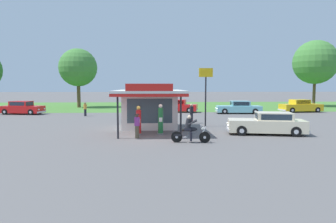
# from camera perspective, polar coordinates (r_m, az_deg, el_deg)

# --- Properties ---
(ground_plane) EXTENTS (300.00, 300.00, 0.00)m
(ground_plane) POSITION_cam_1_polar(r_m,az_deg,el_deg) (19.51, -4.19, -4.77)
(ground_plane) COLOR #5B5959
(grass_verge_strip) EXTENTS (120.00, 24.00, 0.01)m
(grass_verge_strip) POSITION_cam_1_polar(r_m,az_deg,el_deg) (49.35, -3.59, 1.02)
(grass_verge_strip) COLOR #477A33
(grass_verge_strip) RESTS_ON ground
(service_station_kiosk) EXTENTS (4.77, 7.18, 3.38)m
(service_station_kiosk) POSITION_cam_1_polar(r_m,az_deg,el_deg) (23.20, -3.43, 1.02)
(service_station_kiosk) COLOR silver
(service_station_kiosk) RESTS_ON ground
(gas_pump_nearside) EXTENTS (0.44, 0.44, 1.92)m
(gas_pump_nearside) POSITION_cam_1_polar(r_m,az_deg,el_deg) (20.35, -5.52, -1.89)
(gas_pump_nearside) COLOR slate
(gas_pump_nearside) RESTS_ON ground
(gas_pump_offside) EXTENTS (0.44, 0.44, 2.04)m
(gas_pump_offside) POSITION_cam_1_polar(r_m,az_deg,el_deg) (20.34, -1.39, -1.71)
(gas_pump_offside) COLOR slate
(gas_pump_offside) RESTS_ON ground
(motorcycle_with_rider) EXTENTS (2.23, 0.70, 1.58)m
(motorcycle_with_rider) POSITION_cam_1_polar(r_m,az_deg,el_deg) (17.50, 4.13, -3.71)
(motorcycle_with_rider) COLOR black
(motorcycle_with_rider) RESTS_ON ground
(featured_classic_sedan) EXTENTS (5.39, 2.82, 1.48)m
(featured_classic_sedan) POSITION_cam_1_polar(r_m,az_deg,el_deg) (21.55, 18.08, -2.22)
(featured_classic_sedan) COLOR beige
(featured_classic_sedan) RESTS_ON ground
(parked_car_back_row_far_right) EXTENTS (5.64, 3.04, 1.55)m
(parked_car_back_row_far_right) POSITION_cam_1_polar(r_m,az_deg,el_deg) (37.89, 1.54, 0.94)
(parked_car_back_row_far_right) COLOR red
(parked_car_back_row_far_right) RESTS_ON ground
(parked_car_back_row_centre_right) EXTENTS (5.05, 2.72, 1.51)m
(parked_car_back_row_centre_right) POSITION_cam_1_polar(r_m,az_deg,el_deg) (38.82, -25.57, 0.57)
(parked_car_back_row_centre_right) COLOR red
(parked_car_back_row_centre_right) RESTS_ON ground
(parked_car_back_row_centre) EXTENTS (5.25, 2.39, 1.57)m
(parked_car_back_row_centre) POSITION_cam_1_polar(r_m,az_deg,el_deg) (41.28, 23.50, 0.88)
(parked_car_back_row_centre) COLOR gold
(parked_car_back_row_centre) RESTS_ON ground
(parked_car_back_row_far_left) EXTENTS (5.46, 2.34, 1.48)m
(parked_car_back_row_far_left) POSITION_cam_1_polar(r_m,az_deg,el_deg) (36.87, 13.08, 0.68)
(parked_car_back_row_far_left) COLOR #7AC6D1
(parked_car_back_row_far_left) RESTS_ON ground
(bystander_chatting_near_pumps) EXTENTS (0.34, 0.34, 1.70)m
(bystander_chatting_near_pumps) POSITION_cam_1_polar(r_m,az_deg,el_deg) (26.56, 4.41, -0.28)
(bystander_chatting_near_pumps) COLOR black
(bystander_chatting_near_pumps) RESTS_ON ground
(bystander_leaning_by_kiosk) EXTENTS (0.34, 0.34, 1.50)m
(bystander_leaning_by_kiosk) POSITION_cam_1_polar(r_m,az_deg,el_deg) (30.57, -8.28, 0.15)
(bystander_leaning_by_kiosk) COLOR black
(bystander_leaning_by_kiosk) RESTS_ON ground
(bystander_admiring_sedan) EXTENTS (0.34, 0.34, 1.52)m
(bystander_admiring_sedan) POSITION_cam_1_polar(r_m,az_deg,el_deg) (19.06, -5.80, -2.57)
(bystander_admiring_sedan) COLOR brown
(bystander_admiring_sedan) RESTS_ON ground
(bystander_strolling_foreground) EXTENTS (0.34, 0.34, 1.49)m
(bystander_strolling_foreground) POSITION_cam_1_polar(r_m,az_deg,el_deg) (34.04, -15.20, 0.47)
(bystander_strolling_foreground) COLOR black
(bystander_strolling_foreground) RESTS_ON ground
(tree_oak_far_right) EXTENTS (5.67, 5.67, 8.85)m
(tree_oak_far_right) POSITION_cam_1_polar(r_m,az_deg,el_deg) (48.21, -16.44, 7.86)
(tree_oak_far_right) COLOR brown
(tree_oak_far_right) RESTS_ON ground
(tree_oak_distant_spare) EXTENTS (6.85, 6.85, 10.40)m
(tree_oak_distant_spare) POSITION_cam_1_polar(r_m,az_deg,el_deg) (53.89, 25.82, 8.17)
(tree_oak_distant_spare) COLOR brown
(tree_oak_distant_spare) RESTS_ON ground
(roadside_pole_sign) EXTENTS (1.10, 0.12, 4.65)m
(roadside_pole_sign) POSITION_cam_1_polar(r_m,az_deg,el_deg) (24.45, 7.06, 4.62)
(roadside_pole_sign) COLOR black
(roadside_pole_sign) RESTS_ON ground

